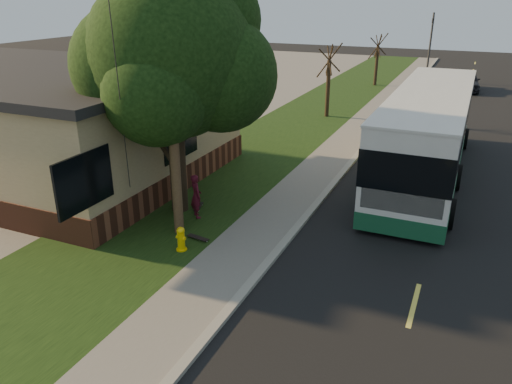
# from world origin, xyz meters

# --- Properties ---
(ground) EXTENTS (120.00, 120.00, 0.00)m
(ground) POSITION_xyz_m (0.00, 0.00, 0.00)
(ground) COLOR black
(ground) RESTS_ON ground
(road) EXTENTS (8.00, 80.00, 0.01)m
(road) POSITION_xyz_m (4.00, 10.00, 0.01)
(road) COLOR black
(road) RESTS_ON ground
(curb) EXTENTS (0.25, 80.00, 0.12)m
(curb) POSITION_xyz_m (0.00, 10.00, 0.06)
(curb) COLOR gray
(curb) RESTS_ON ground
(sidewalk) EXTENTS (2.00, 80.00, 0.08)m
(sidewalk) POSITION_xyz_m (-1.00, 10.00, 0.04)
(sidewalk) COLOR slate
(sidewalk) RESTS_ON ground
(grass_verge) EXTENTS (5.00, 80.00, 0.07)m
(grass_verge) POSITION_xyz_m (-4.50, 10.00, 0.04)
(grass_verge) COLOR black
(grass_verge) RESTS_ON ground
(building_lot) EXTENTS (15.00, 80.00, 0.04)m
(building_lot) POSITION_xyz_m (-14.50, 10.00, 0.02)
(building_lot) COLOR slate
(building_lot) RESTS_ON ground
(commercial_building) EXTENTS (18.40, 10.40, 4.25)m
(commercial_building) POSITION_xyz_m (-14.00, 4.00, 1.84)
(commercial_building) COLOR #937F5B
(commercial_building) RESTS_ON ground
(fire_hydrant) EXTENTS (0.32, 0.32, 0.74)m
(fire_hydrant) POSITION_xyz_m (-2.60, 0.00, 0.43)
(fire_hydrant) COLOR yellow
(fire_hydrant) RESTS_ON grass_verge
(utility_pole) EXTENTS (2.86, 3.21, 9.07)m
(utility_pole) POSITION_xyz_m (-3.31, 0.99, 4.63)
(utility_pole) COLOR #473321
(utility_pole) RESTS_ON ground
(leafy_tree) EXTENTS (6.30, 6.00, 7.80)m
(leafy_tree) POSITION_xyz_m (-4.17, 2.65, 5.17)
(leafy_tree) COLOR black
(leafy_tree) RESTS_ON grass_verge
(bare_tree_near) EXTENTS (1.38, 1.21, 4.31)m
(bare_tree_near) POSITION_xyz_m (-3.50, 18.00, 2.15)
(bare_tree_near) COLOR black
(bare_tree_near) RESTS_ON grass_verge
(bare_tree_far) EXTENTS (1.38, 1.21, 4.03)m
(bare_tree_far) POSITION_xyz_m (-3.00, 30.00, 2.00)
(bare_tree_far) COLOR black
(bare_tree_far) RESTS_ON grass_verge
(traffic_signal) EXTENTS (0.18, 0.22, 5.50)m
(traffic_signal) POSITION_xyz_m (0.50, 34.00, 3.16)
(traffic_signal) COLOR #2D2D30
(traffic_signal) RESTS_ON ground
(transit_bus) EXTENTS (3.00, 13.01, 3.52)m
(transit_bus) POSITION_xyz_m (3.07, 9.63, 1.87)
(transit_bus) COLOR silver
(transit_bus) RESTS_ON ground
(skateboarder) EXTENTS (0.64, 0.63, 1.50)m
(skateboarder) POSITION_xyz_m (-3.36, 2.20, 0.82)
(skateboarder) COLOR #490E1D
(skateboarder) RESTS_ON grass_verge
(skateboard_main) EXTENTS (0.39, 0.78, 0.07)m
(skateboard_main) POSITION_xyz_m (-3.67, 2.85, 0.12)
(skateboard_main) COLOR black
(skateboard_main) RESTS_ON grass_verge
(skateboard_spare) EXTENTS (0.76, 0.30, 0.07)m
(skateboard_spare) POSITION_xyz_m (-2.50, 0.78, 0.12)
(skateboard_spare) COLOR black
(skateboard_spare) RESTS_ON grass_verge
(dumpster) EXTENTS (1.93, 1.75, 1.40)m
(dumpster) POSITION_xyz_m (-8.93, 5.57, 0.74)
(dumpster) COLOR black
(dumpster) RESTS_ON building_lot
(distant_car) EXTENTS (2.13, 4.53, 1.50)m
(distant_car) POSITION_xyz_m (3.79, 30.83, 0.75)
(distant_car) COLOR black
(distant_car) RESTS_ON ground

